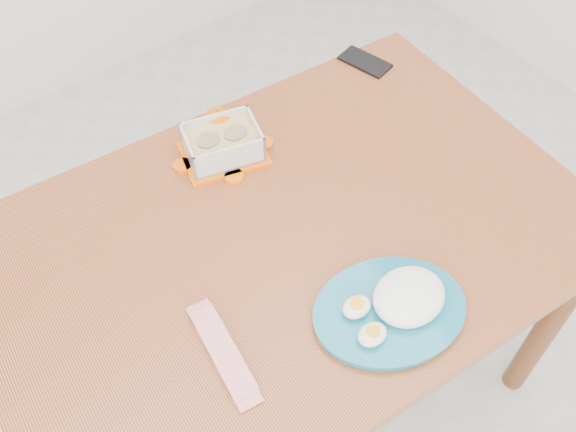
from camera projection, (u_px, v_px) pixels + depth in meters
ground at (315, 400)px, 1.90m from camera, size 3.50×3.50×0.00m
dining_table at (288, 259)px, 1.41m from camera, size 1.33×0.95×0.75m
food_container at (223, 144)px, 1.45m from camera, size 0.22×0.19×0.08m
orange_fruit at (218, 123)px, 1.49m from camera, size 0.08×0.08×0.08m
rice_plate at (396, 305)px, 1.21m from camera, size 0.37×0.37×0.08m
candy_bar at (223, 351)px, 1.16m from camera, size 0.08×0.20×0.02m
smartphone at (365, 62)px, 1.69m from camera, size 0.10×0.15×0.01m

